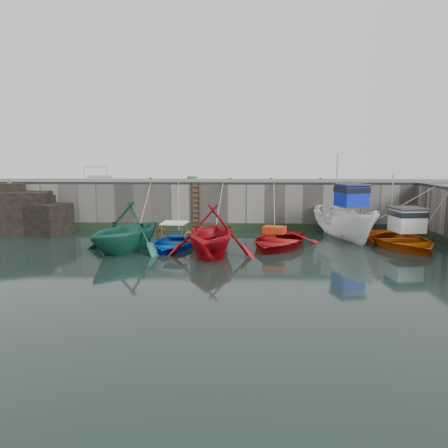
{
  "coord_description": "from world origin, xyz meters",
  "views": [
    {
      "loc": [
        0.77,
        -18.09,
        4.7
      ],
      "look_at": [
        -0.03,
        4.98,
        1.2
      ],
      "focal_mm": 35.0,
      "sensor_mm": 36.0,
      "label": 1
    }
  ],
  "objects_px": {
    "bollard_a": "(151,180)",
    "bollard_d": "(271,180)",
    "bollard_b": "(189,180)",
    "ladder": "(196,206)",
    "bollard_e": "(321,180)",
    "boat_near_blacktrim": "(212,255)",
    "boat_near_navy": "(278,246)",
    "boat_far_white": "(345,222)",
    "fish_crate": "(192,179)",
    "bollard_c": "(230,180)",
    "boat_near_blue": "(173,247)",
    "boat_far_orange": "(401,239)",
    "boat_near_white": "(127,250)"
  },
  "relations": [
    {
      "from": "boat_near_blacktrim",
      "to": "bollard_a",
      "type": "xyz_separation_m",
      "value": [
        -4.43,
        7.42,
        3.3
      ]
    },
    {
      "from": "boat_near_navy",
      "to": "bollard_a",
      "type": "distance_m",
      "value": 9.99
    },
    {
      "from": "boat_near_blacktrim",
      "to": "bollard_a",
      "type": "bearing_deg",
      "value": 123.45
    },
    {
      "from": "bollard_c",
      "to": "boat_near_white",
      "type": "bearing_deg",
      "value": -128.17
    },
    {
      "from": "boat_far_orange",
      "to": "fish_crate",
      "type": "relative_size",
      "value": 11.13
    },
    {
      "from": "bollard_d",
      "to": "fish_crate",
      "type": "bearing_deg",
      "value": 172.77
    },
    {
      "from": "fish_crate",
      "to": "bollard_a",
      "type": "bearing_deg",
      "value": -147.44
    },
    {
      "from": "ladder",
      "to": "boat_far_white",
      "type": "bearing_deg",
      "value": -16.73
    },
    {
      "from": "ladder",
      "to": "bollard_c",
      "type": "xyz_separation_m",
      "value": [
        2.2,
        0.34,
        1.71
      ]
    },
    {
      "from": "boat_near_blue",
      "to": "boat_near_blacktrim",
      "type": "relative_size",
      "value": 0.87
    },
    {
      "from": "ladder",
      "to": "boat_near_blue",
      "type": "height_order",
      "value": "ladder"
    },
    {
      "from": "boat_far_orange",
      "to": "bollard_b",
      "type": "relative_size",
      "value": 22.75
    },
    {
      "from": "ladder",
      "to": "bollard_e",
      "type": "distance_m",
      "value": 8.19
    },
    {
      "from": "ladder",
      "to": "bollard_c",
      "type": "relative_size",
      "value": 11.43
    },
    {
      "from": "bollard_a",
      "to": "bollard_e",
      "type": "height_order",
      "value": "same"
    },
    {
      "from": "boat_near_blue",
      "to": "bollard_a",
      "type": "height_order",
      "value": "bollard_a"
    },
    {
      "from": "boat_far_orange",
      "to": "bollard_c",
      "type": "distance_m",
      "value": 10.91
    },
    {
      "from": "bollard_b",
      "to": "boat_far_orange",
      "type": "bearing_deg",
      "value": -22.14
    },
    {
      "from": "boat_far_white",
      "to": "boat_far_orange",
      "type": "relative_size",
      "value": 1.01
    },
    {
      "from": "bollard_b",
      "to": "bollard_e",
      "type": "height_order",
      "value": "same"
    },
    {
      "from": "boat_near_white",
      "to": "boat_far_orange",
      "type": "bearing_deg",
      "value": 29.78
    },
    {
      "from": "boat_far_orange",
      "to": "bollard_b",
      "type": "distance_m",
      "value": 13.29
    },
    {
      "from": "boat_far_white",
      "to": "bollard_b",
      "type": "xyz_separation_m",
      "value": [
        -9.46,
        3.03,
        2.3
      ]
    },
    {
      "from": "boat_near_blue",
      "to": "boat_far_white",
      "type": "distance_m",
      "value": 10.12
    },
    {
      "from": "bollard_c",
      "to": "ladder",
      "type": "bearing_deg",
      "value": -171.33
    },
    {
      "from": "boat_far_orange",
      "to": "bollard_d",
      "type": "height_order",
      "value": "boat_far_orange"
    },
    {
      "from": "bollard_c",
      "to": "boat_far_orange",
      "type": "bearing_deg",
      "value": -27.7
    },
    {
      "from": "boat_near_white",
      "to": "bollard_c",
      "type": "bearing_deg",
      "value": 74.97
    },
    {
      "from": "bollard_d",
      "to": "boat_near_navy",
      "type": "bearing_deg",
      "value": -88.88
    },
    {
      "from": "ladder",
      "to": "bollard_e",
      "type": "xyz_separation_m",
      "value": [
        8.0,
        0.34,
        1.71
      ]
    },
    {
      "from": "fish_crate",
      "to": "boat_far_orange",
      "type": "bearing_deg",
      "value": -6.3
    },
    {
      "from": "ladder",
      "to": "boat_far_orange",
      "type": "relative_size",
      "value": 0.5
    },
    {
      "from": "ladder",
      "to": "boat_far_white",
      "type": "height_order",
      "value": "boat_far_white"
    },
    {
      "from": "boat_near_blue",
      "to": "boat_far_orange",
      "type": "xyz_separation_m",
      "value": [
        12.27,
        0.74,
        0.39
      ]
    },
    {
      "from": "fish_crate",
      "to": "bollard_c",
      "type": "bearing_deg",
      "value": 4.37
    },
    {
      "from": "boat_far_white",
      "to": "fish_crate",
      "type": "distance_m",
      "value": 10.28
    },
    {
      "from": "bollard_b",
      "to": "bollard_d",
      "type": "relative_size",
      "value": 1.0
    },
    {
      "from": "boat_near_navy",
      "to": "boat_far_white",
      "type": "relative_size",
      "value": 0.85
    },
    {
      "from": "bollard_a",
      "to": "bollard_d",
      "type": "relative_size",
      "value": 1.0
    },
    {
      "from": "ladder",
      "to": "boat_near_navy",
      "type": "xyz_separation_m",
      "value": [
        4.9,
        -4.82,
        -1.59
      ]
    },
    {
      "from": "boat_near_blue",
      "to": "bollard_d",
      "type": "relative_size",
      "value": 16.31
    },
    {
      "from": "bollard_b",
      "to": "bollard_e",
      "type": "xyz_separation_m",
      "value": [
        8.5,
        0.0,
        0.0
      ]
    },
    {
      "from": "boat_near_blacktrim",
      "to": "bollard_a",
      "type": "height_order",
      "value": "bollard_a"
    },
    {
      "from": "bollard_b",
      "to": "bollard_c",
      "type": "relative_size",
      "value": 1.0
    },
    {
      "from": "ladder",
      "to": "fish_crate",
      "type": "bearing_deg",
      "value": 109.33
    },
    {
      "from": "bollard_b",
      "to": "bollard_d",
      "type": "height_order",
      "value": "same"
    },
    {
      "from": "boat_near_white",
      "to": "bollard_c",
      "type": "height_order",
      "value": "bollard_c"
    },
    {
      "from": "boat_near_blue",
      "to": "fish_crate",
      "type": "xyz_separation_m",
      "value": [
        0.42,
        6.28,
        3.33
      ]
    },
    {
      "from": "boat_far_orange",
      "to": "bollard_c",
      "type": "bearing_deg",
      "value": 145.3
    },
    {
      "from": "bollard_c",
      "to": "bollard_d",
      "type": "height_order",
      "value": "same"
    }
  ]
}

